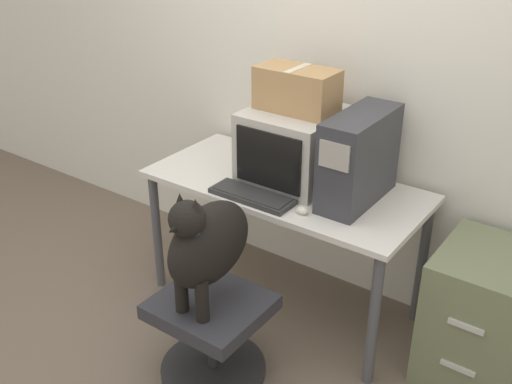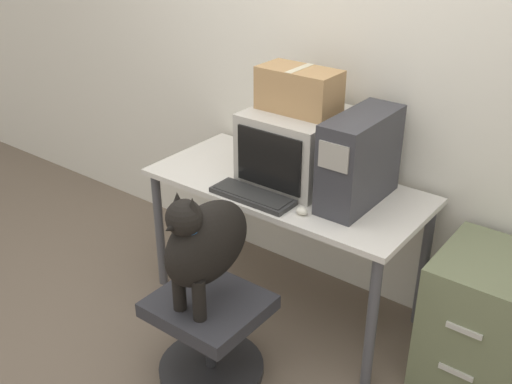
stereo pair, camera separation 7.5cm
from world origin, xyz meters
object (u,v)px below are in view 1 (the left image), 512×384
crt_monitor (295,145)px  office_chair (212,333)px  dog (207,243)px  pc_tower (359,158)px  keyboard (252,196)px  cardboard_box (297,90)px  filing_cabinet (481,316)px

crt_monitor → office_chair: (0.04, -0.74, -0.68)m
office_chair → dog: bearing=-90.0°
dog → crt_monitor: bearing=92.9°
pc_tower → keyboard: 0.54m
crt_monitor → office_chair: bearing=-87.0°
pc_tower → dog: pc_tower is taller
pc_tower → cardboard_box: (-0.37, 0.04, 0.25)m
filing_cabinet → cardboard_box: 1.36m
pc_tower → dog: (-0.34, -0.72, -0.23)m
pc_tower → cardboard_box: size_ratio=1.26×
crt_monitor → office_chair: crt_monitor is taller
crt_monitor → keyboard: bearing=-96.7°
filing_cabinet → crt_monitor: bearing=179.3°
keyboard → filing_cabinet: keyboard is taller
dog → filing_cabinet: (1.00, 0.74, -0.40)m
dog → filing_cabinet: size_ratio=0.89×
crt_monitor → dog: crt_monitor is taller
crt_monitor → dog: bearing=-87.1°
crt_monitor → pc_tower: (0.37, -0.04, 0.04)m
keyboard → dog: size_ratio=0.74×
crt_monitor → pc_tower: bearing=-5.5°
filing_cabinet → keyboard: bearing=-164.1°
office_chair → cardboard_box: 1.22m
keyboard → office_chair: size_ratio=0.85×
office_chair → dog: dog is taller
dog → filing_cabinet: bearing=36.5°
crt_monitor → cardboard_box: cardboard_box is taller
keyboard → office_chair: keyboard is taller
office_chair → dog: (0.00, -0.01, 0.49)m
office_chair → pc_tower: bearing=64.6°
keyboard → dog: 0.44m
office_chair → dog: 0.49m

